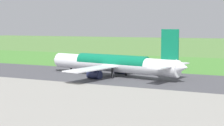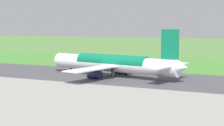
# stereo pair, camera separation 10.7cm
# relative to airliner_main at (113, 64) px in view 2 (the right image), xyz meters

# --- Properties ---
(ground_plane) EXTENTS (800.00, 800.00, 0.00)m
(ground_plane) POSITION_rel_airliner_main_xyz_m (6.49, -0.06, -4.35)
(ground_plane) COLOR #547F3D
(runway_asphalt) EXTENTS (600.00, 34.32, 0.06)m
(runway_asphalt) POSITION_rel_airliner_main_xyz_m (6.49, -0.06, -4.32)
(runway_asphalt) COLOR #47474C
(runway_asphalt) RESTS_ON ground
(grass_verge_foreground) EXTENTS (600.00, 80.00, 0.04)m
(grass_verge_foreground) POSITION_rel_airliner_main_xyz_m (6.49, -45.47, -4.33)
(grass_verge_foreground) COLOR #478534
(grass_verge_foreground) RESTS_ON ground
(airliner_main) EXTENTS (53.96, 44.38, 15.88)m
(airliner_main) POSITION_rel_airliner_main_xyz_m (0.00, 0.00, 0.00)
(airliner_main) COLOR white
(airliner_main) RESTS_ON ground
(no_stopping_sign) EXTENTS (0.60, 0.10, 2.53)m
(no_stopping_sign) POSITION_rel_airliner_main_xyz_m (5.52, -41.09, -2.84)
(no_stopping_sign) COLOR slate
(no_stopping_sign) RESTS_ON ground
(traffic_cone_orange) EXTENTS (0.40, 0.40, 0.55)m
(traffic_cone_orange) POSITION_rel_airliner_main_xyz_m (10.36, -47.46, -4.08)
(traffic_cone_orange) COLOR orange
(traffic_cone_orange) RESTS_ON ground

